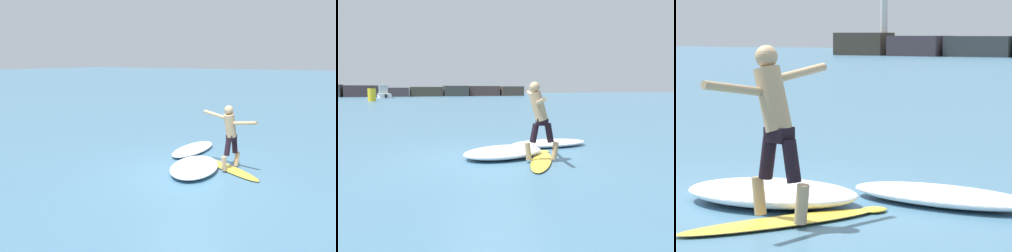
# 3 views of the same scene
# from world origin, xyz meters

# --- Properties ---
(ground_plane) EXTENTS (200.00, 200.00, 0.00)m
(ground_plane) POSITION_xyz_m (0.00, 0.00, 0.00)
(ground_plane) COLOR teal
(surfboard) EXTENTS (1.53, 2.31, 0.19)m
(surfboard) POSITION_xyz_m (0.95, -0.80, 0.03)
(surfboard) COLOR yellow
(surfboard) RESTS_ON ground
(surfer) EXTENTS (0.83, 1.66, 1.80)m
(surfer) POSITION_xyz_m (0.85, -0.82, 1.12)
(surfer) COLOR tan
(surfer) RESTS_ON surfboard
(wave_foam_at_tail) EXTENTS (2.28, 1.60, 0.27)m
(wave_foam_at_tail) POSITION_xyz_m (0.26, -0.04, 0.13)
(wave_foam_at_tail) COLOR white
(wave_foam_at_tail) RESTS_ON ground
(wave_foam_at_nose) EXTENTS (2.33, 0.91, 0.21)m
(wave_foam_at_nose) POSITION_xyz_m (2.00, 0.92, 0.11)
(wave_foam_at_nose) COLOR white
(wave_foam_at_nose) RESTS_ON ground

